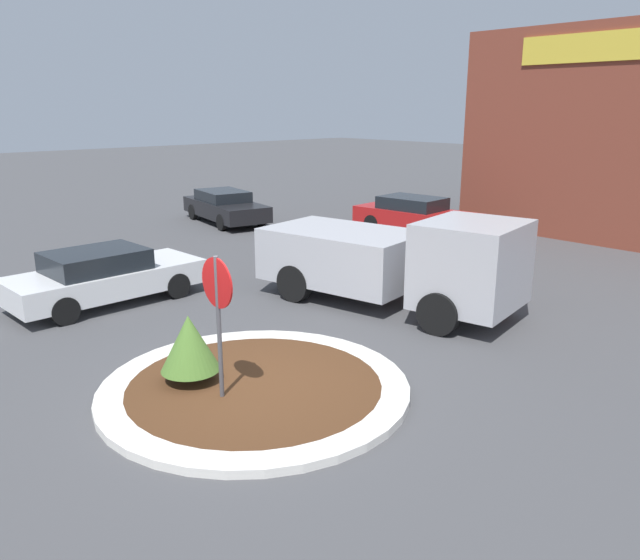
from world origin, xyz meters
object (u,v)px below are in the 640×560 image
stop_sign (218,303)px  parked_sedan_red (416,215)px  utility_truck (393,260)px  parked_sedan_black (225,206)px  parked_sedan_white (104,276)px

stop_sign → parked_sedan_red: (-6.67, 12.81, -0.98)m
utility_truck → parked_sedan_black: (-11.63, 3.22, -0.45)m
stop_sign → parked_sedan_red: bearing=117.5°
stop_sign → utility_truck: stop_sign is taller
parked_sedan_white → parked_sedan_red: (-0.46, 11.94, 0.02)m
utility_truck → parked_sedan_red: (-5.15, 7.13, -0.43)m
parked_sedan_red → utility_truck: bearing=-59.4°
parked_sedan_red → parked_sedan_white: bearing=-93.0°
utility_truck → parked_sedan_white: bearing=-145.2°
stop_sign → parked_sedan_red: stop_sign is taller
parked_sedan_black → parked_sedan_red: 7.57m
stop_sign → utility_truck: bearing=105.1°
parked_sedan_black → parked_sedan_white: parked_sedan_white is taller
parked_sedan_black → parked_sedan_red: parked_sedan_red is taller
stop_sign → parked_sedan_white: 6.35m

